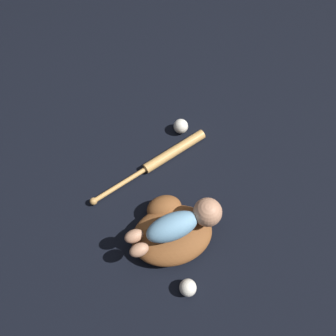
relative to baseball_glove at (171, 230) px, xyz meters
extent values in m
plane|color=black|center=(0.00, -0.01, -0.05)|extent=(6.00, 6.00, 0.00)
ellipsoid|color=brown|center=(0.00, -0.02, 0.00)|extent=(0.33, 0.26, 0.10)
ellipsoid|color=brown|center=(-0.01, 0.09, 0.00)|extent=(0.15, 0.12, 0.10)
ellipsoid|color=#6693B2|center=(0.00, -0.02, 0.10)|extent=(0.21, 0.14, 0.09)
sphere|color=tan|center=(0.14, 0.01, 0.10)|extent=(0.11, 0.11, 0.11)
ellipsoid|color=tan|center=(-0.14, -0.02, 0.07)|extent=(0.08, 0.06, 0.05)
ellipsoid|color=tan|center=(-0.13, -0.07, 0.07)|extent=(0.08, 0.06, 0.05)
cylinder|color=tan|center=(0.09, 0.37, -0.03)|extent=(0.31, 0.17, 0.04)
cylinder|color=tan|center=(-0.17, 0.24, -0.03)|extent=(0.24, 0.13, 0.02)
sphere|color=#B68649|center=(-0.29, 0.19, -0.03)|extent=(0.03, 0.03, 0.03)
sphere|color=silver|center=(0.14, 0.48, -0.02)|extent=(0.07, 0.07, 0.07)
sphere|color=silver|center=(0.02, -0.22, -0.02)|extent=(0.06, 0.06, 0.06)
camera|label=1|loc=(-0.08, -0.38, 1.23)|focal=35.00mm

